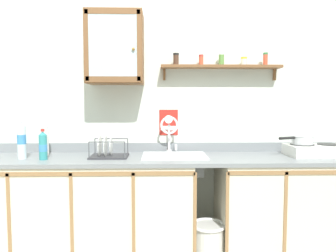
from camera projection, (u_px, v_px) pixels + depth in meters
back_wall at (174, 105)px, 2.85m from camera, size 3.94×0.07×2.69m
lower_cabinet_run at (82, 216)px, 2.59m from camera, size 1.81×0.58×0.91m
lower_cabinet_run_right at (297, 214)px, 2.64m from camera, size 1.31×0.58×0.91m
countertop at (175, 159)px, 2.57m from camera, size 3.30×0.60×0.03m
backsplash at (174, 147)px, 2.84m from camera, size 3.30×0.02×0.08m
sink at (174, 159)px, 2.61m from camera, size 0.52×0.43×0.46m
hot_plate_stove at (317, 150)px, 2.63m from camera, size 0.47×0.30×0.09m
saucepan at (302, 139)px, 2.64m from camera, size 0.31×0.18×0.07m
bottle_detergent_teal_0 at (43, 146)px, 2.44m from camera, size 0.06×0.06×0.24m
bottle_opaque_white_1 at (45, 139)px, 2.62m from camera, size 0.07×0.07×0.29m
bottle_water_clear_2 at (22, 140)px, 2.47m from camera, size 0.07×0.07×0.31m
dish_rack at (108, 152)px, 2.56m from camera, size 0.30×0.25×0.17m
wall_cabinet at (115, 49)px, 2.63m from camera, size 0.46×0.32×0.59m
spice_shelf at (221, 66)px, 2.74m from camera, size 1.03×0.14×0.23m
warning_sign at (169, 123)px, 2.83m from camera, size 0.16×0.01×0.22m
trash_bin at (208, 250)px, 2.47m from camera, size 0.28×0.28×0.45m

